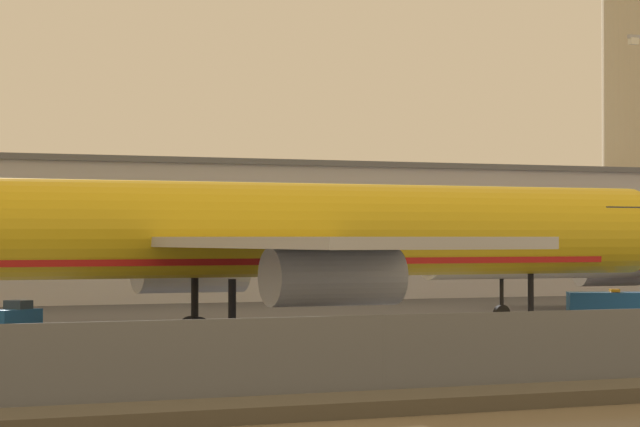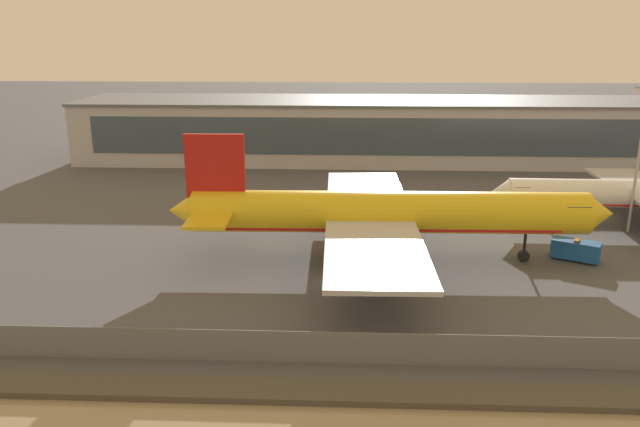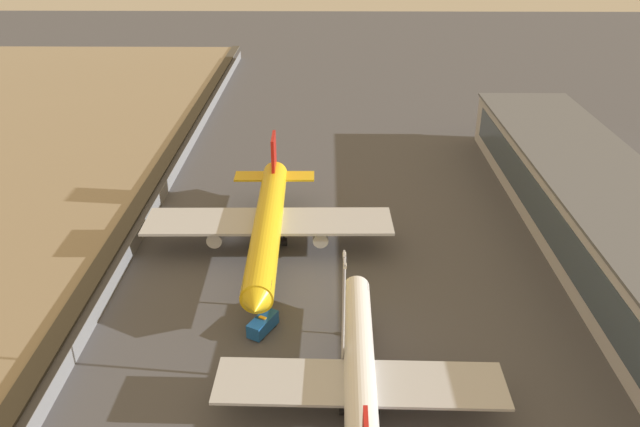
% 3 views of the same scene
% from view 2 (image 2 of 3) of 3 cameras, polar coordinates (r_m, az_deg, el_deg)
% --- Properties ---
extents(ground_plane, '(500.00, 500.00, 0.00)m').
position_cam_2_polar(ground_plane, '(65.28, 1.70, -6.45)').
color(ground_plane, '#4C4C51').
extents(shoreline_seawall, '(320.00, 3.00, 0.50)m').
position_cam_2_polar(shoreline_seawall, '(46.97, 1.31, -16.01)').
color(shoreline_seawall, '#474238').
rests_on(shoreline_seawall, ground).
extents(perimeter_fence, '(280.00, 0.10, 2.74)m').
position_cam_2_polar(perimeter_fence, '(50.27, 1.43, -12.17)').
color(perimeter_fence, slate).
rests_on(perimeter_fence, ground).
extents(cargo_jet_yellow, '(49.77, 42.45, 14.59)m').
position_cam_2_polar(cargo_jet_yellow, '(70.22, 5.76, -0.02)').
color(cargo_jet_yellow, yellow).
rests_on(cargo_jet_yellow, ground).
extents(baggage_tug, '(3.54, 3.13, 1.80)m').
position_cam_2_polar(baggage_tug, '(86.97, -0.41, 0.07)').
color(baggage_tug, '#19519E').
rests_on(baggage_tug, ground).
extents(ops_van, '(5.58, 4.30, 2.48)m').
position_cam_2_polar(ops_van, '(77.06, 22.24, -3.05)').
color(ops_van, '#19519E').
rests_on(ops_van, ground).
extents(terminal_building, '(117.26, 21.28, 11.97)m').
position_cam_2_polar(terminal_building, '(126.45, 5.10, 7.65)').
color(terminal_building, '#B2B2B7').
rests_on(terminal_building, ground).
extents(apron_light_mast_apron_west, '(3.20, 0.40, 18.83)m').
position_cam_2_polar(apron_light_mast_apron_west, '(88.63, 27.19, 5.11)').
color(apron_light_mast_apron_west, '#A8A8AD').
rests_on(apron_light_mast_apron_west, ground).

